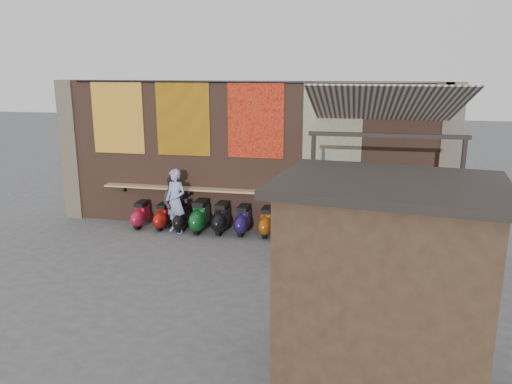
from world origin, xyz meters
The scene contains 35 objects.
ground centered at (0.00, 0.00, 0.00)m, with size 70.00×70.00×0.00m, color #474749.
brick_wall centered at (0.00, 2.70, 2.00)m, with size 10.00×0.40×4.00m, color brown.
pier_left centered at (-5.20, 2.70, 2.00)m, with size 0.50×0.50×4.00m, color #4C4238.
pier_right centered at (5.20, 2.70, 2.00)m, with size 0.50×0.50×4.00m, color #4C4238.
eating_counter centered at (0.00, 2.33, 1.10)m, with size 8.00×0.32×0.05m, color #9E7A51.
shelf_box centered at (1.57, 2.30, 1.25)m, with size 0.64×0.31×0.26m, color white.
tapestry_redgold centered at (-3.60, 2.48, 3.00)m, with size 1.50×0.02×2.00m, color #993016.
tapestry_sun centered at (-1.70, 2.48, 3.00)m, with size 1.50×0.02×2.00m, color orange.
tapestry_orange centered at (0.30, 2.48, 3.00)m, with size 1.50×0.02×2.00m, color red.
tapestry_multi centered at (2.30, 2.48, 3.00)m, with size 1.50×0.02×2.00m, color #286896.
hang_rail centered at (0.00, 2.47, 3.98)m, with size 0.06×0.06×9.50m, color black.
scooter_stool_0 centered at (-2.87, 2.04, 0.36)m, with size 0.34×0.75×0.72m, color #A11530, non-canonical shape.
scooter_stool_1 centered at (-2.22, 2.04, 0.35)m, with size 0.33×0.73×0.70m, color maroon, non-canonical shape.
scooter_stool_2 centered at (-1.65, 2.00, 0.34)m, with size 0.32×0.72×0.68m, color black, non-canonical shape.
scooter_stool_3 centered at (-1.13, 2.00, 0.42)m, with size 0.40×0.89×0.85m, color #0E461D, non-canonical shape.
scooter_stool_4 centered at (-0.54, 2.04, 0.40)m, with size 0.38×0.85×0.80m, color black, non-canonical shape.
scooter_stool_5 centered at (0.05, 2.04, 0.38)m, with size 0.36×0.80×0.76m, color #1B1347, non-canonical shape.
scooter_stool_6 centered at (0.69, 2.04, 0.37)m, with size 0.35×0.78×0.74m, color #863F0C, non-canonical shape.
scooter_stool_7 centered at (1.30, 1.97, 0.38)m, with size 0.36×0.81×0.77m, color navy, non-canonical shape.
scooter_stool_8 centered at (1.83, 1.98, 0.39)m, with size 0.37×0.82×0.78m, color #0D5F1C, non-canonical shape.
scooter_stool_9 centered at (2.41, 2.02, 0.42)m, with size 0.40×0.88×0.84m, color navy, non-canonical shape.
diner_left centered at (-1.76, 1.84, 0.87)m, with size 0.63×0.41×1.73m, color #848FC1.
diner_right centered at (-1.84, 2.00, 0.75)m, with size 0.73×0.57×1.51m, color #291F25.
shopper_navy centered at (3.31, -0.46, 0.90)m, with size 1.05×0.44×1.80m, color #172334.
shopper_grey centered at (4.18, -0.03, 0.87)m, with size 1.12×0.64×1.73m, color #505054.
shopper_tan centered at (2.22, 0.52, 0.86)m, with size 0.84×0.55×1.72m, color #8A6358.
market_stall centered at (3.38, -3.90, 1.40)m, with size 2.59×1.94×2.81m, color black.
stall_roof centered at (3.38, -3.90, 2.87)m, with size 2.90×2.24×0.12m, color black.
stall_sign centered at (3.52, -2.90, 2.04)m, with size 1.20×0.04×0.50m, color gold.
stall_shelf centered at (3.52, -2.90, 1.03)m, with size 2.15×0.10×0.06m, color #473321.
awning_canvas centered at (3.50, 0.90, 3.55)m, with size 3.20×3.40×0.03m, color beige.
awning_ledger centered at (3.50, 2.49, 3.95)m, with size 3.30×0.08×0.12m, color #33261C.
awning_header centered at (3.50, -0.60, 3.08)m, with size 3.00×0.08×0.08m, color black.
awning_post_left centered at (2.10, -0.60, 1.55)m, with size 0.09×0.09×3.10m, color black.
awning_post_right centered at (4.90, -0.60, 1.55)m, with size 0.09×0.09×3.10m, color black.
Camera 1 is at (2.95, -10.36, 4.32)m, focal length 35.00 mm.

